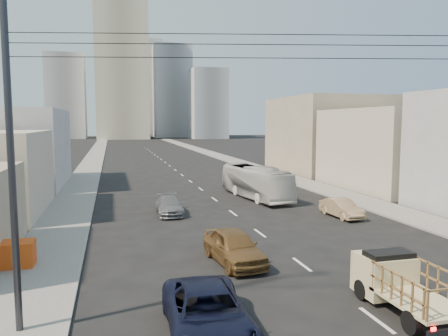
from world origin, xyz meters
name	(u,v)px	position (x,y,z in m)	size (l,w,h in m)	color
sidewalk_left	(93,160)	(-11.75, 70.00, 0.06)	(3.50, 180.00, 0.12)	slate
sidewalk_right	(222,157)	(11.75, 70.00, 0.06)	(3.50, 180.00, 0.12)	slate
lane_dashes	(172,168)	(0.00, 53.00, 0.01)	(0.15, 104.00, 0.01)	silver
flatbed_pickup	(403,281)	(1.33, 2.46, 1.09)	(1.95, 4.41, 1.90)	#CDBC89
navy_pickup	(208,314)	(-5.78, 2.29, 0.76)	(2.51, 5.43, 1.51)	black
city_bus	(256,182)	(3.66, 25.72, 1.41)	(2.37, 10.13, 2.82)	beige
sedan_brown	(234,246)	(-3.04, 9.00, 0.80)	(1.90, 4.71, 1.61)	brown
sedan_tan	(341,208)	(7.03, 16.81, 0.64)	(1.36, 3.91, 1.29)	#987D59
sedan_grey	(169,206)	(-4.60, 20.80, 0.64)	(1.79, 4.39, 1.28)	slate
streetlamp_left	(13,130)	(-11.39, 4.00, 6.44)	(2.36, 0.25, 12.00)	#2D2D33
overhead_wires	(397,46)	(0.00, 1.50, 8.97)	(23.01, 5.02, 0.72)	black
crate_stack	(13,254)	(-13.00, 10.73, 0.69)	(1.80, 1.20, 1.14)	#C94812
bldg_right_mid	(397,149)	(19.50, 28.00, 4.00)	(11.00, 14.00, 8.00)	#B8AA94
bldg_right_far	(327,134)	(20.00, 44.00, 5.00)	(12.00, 16.00, 10.00)	gray
bldg_left_far	(2,148)	(-19.50, 39.00, 4.00)	(12.00, 16.00, 8.00)	#98989B
high_rise_tower	(121,63)	(-4.00, 170.00, 30.00)	(20.00, 20.00, 60.00)	tan
midrise_ne	(172,92)	(18.00, 185.00, 20.00)	(16.00, 16.00, 40.00)	gray
midrise_nw	(66,97)	(-26.00, 180.00, 17.00)	(15.00, 15.00, 34.00)	gray
midrise_back	(142,89)	(6.00, 200.00, 22.00)	(18.00, 18.00, 44.00)	#98989B
midrise_east	(208,104)	(30.00, 165.00, 14.00)	(14.00, 14.00, 28.00)	gray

